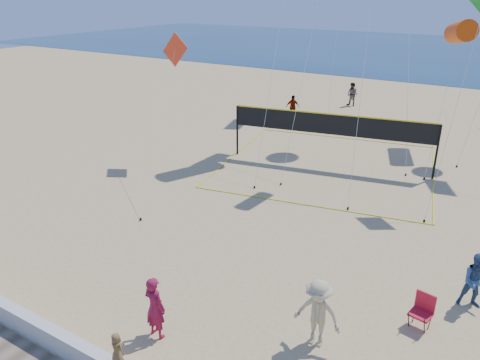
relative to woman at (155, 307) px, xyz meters
The scene contains 11 objects.
ground 1.94m from the woman, 48.91° to the left, with size 120.00×120.00×0.00m, color tan.
woman is the anchor object (origin of this frame).
toddler 1.65m from the woman, 78.18° to the right, with size 0.37×0.24×0.75m, color brown.
bystander_a 8.68m from the woman, 39.54° to the left, with size 0.79×0.62×1.63m, color #314F7B.
bystander_b 4.03m from the woman, 27.36° to the left, with size 1.18×0.68×1.83m, color tan.
far_person_0 22.00m from the woman, 106.78° to the left, with size 0.93×0.39×1.59m, color gray.
far_person_3 27.04m from the woman, 98.88° to the left, with size 0.83×0.65×1.72m, color gray.
camp_chair 6.88m from the woman, 34.52° to the left, with size 0.61×0.72×1.08m.
volleyball_net 13.94m from the woman, 93.66° to the left, with size 11.58×11.46×2.66m.
kite_3 13.75m from the woman, 126.08° to the left, with size 3.96×6.52×6.33m.
kite_10 21.60m from the woman, 81.04° to the left, with size 1.99×7.69×6.80m.
Camera 1 is at (5.68, -8.33, 8.27)m, focal length 35.00 mm.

